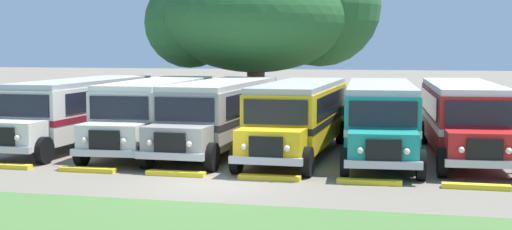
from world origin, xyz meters
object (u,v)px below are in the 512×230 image
at_px(parked_bus_slot_1, 157,110).
at_px(parked_bus_slot_5, 463,115).
at_px(broad_shade_tree, 266,15).
at_px(parked_bus_slot_2, 221,112).
at_px(parked_bus_slot_4, 380,116).
at_px(parked_bus_slot_3, 299,114).
at_px(parked_bus_slot_0, 80,109).

distance_m(parked_bus_slot_1, parked_bus_slot_5, 12.37).
xyz_separation_m(parked_bus_slot_5, broad_shade_tree, (-9.85, 9.21, 4.36)).
distance_m(parked_bus_slot_2, parked_bus_slot_4, 6.43).
relative_size(parked_bus_slot_3, broad_shade_tree, 0.89).
bearing_deg(parked_bus_slot_0, broad_shade_tree, 149.95).
bearing_deg(parked_bus_slot_1, parked_bus_slot_3, 83.67).
xyz_separation_m(parked_bus_slot_1, parked_bus_slot_5, (12.35, 0.62, 0.00)).
xyz_separation_m(parked_bus_slot_3, broad_shade_tree, (-3.60, 10.17, 4.36)).
bearing_deg(parked_bus_slot_4, parked_bus_slot_1, -96.18).
height_order(parked_bus_slot_0, parked_bus_slot_1, same).
bearing_deg(parked_bus_slot_2, parked_bus_slot_5, 95.41).
xyz_separation_m(parked_bus_slot_3, parked_bus_slot_5, (6.25, 0.96, 0.00)).
relative_size(parked_bus_slot_3, parked_bus_slot_4, 0.99).
xyz_separation_m(parked_bus_slot_2, parked_bus_slot_3, (3.28, -0.23, 0.00)).
bearing_deg(parked_bus_slot_5, parked_bus_slot_1, -91.18).
bearing_deg(parked_bus_slot_4, parked_bus_slot_3, -93.00).
distance_m(parked_bus_slot_3, parked_bus_slot_5, 6.32).
relative_size(parked_bus_slot_2, parked_bus_slot_3, 1.00).
bearing_deg(parked_bus_slot_0, parked_bus_slot_5, 93.66).
relative_size(parked_bus_slot_1, parked_bus_slot_2, 1.00).
relative_size(parked_bus_slot_5, broad_shade_tree, 0.89).
xyz_separation_m(parked_bus_slot_1, parked_bus_slot_2, (2.82, -0.11, 0.00)).
xyz_separation_m(parked_bus_slot_0, parked_bus_slot_3, (9.62, -0.36, 0.00)).
distance_m(parked_bus_slot_2, parked_bus_slot_5, 9.56).
bearing_deg(parked_bus_slot_1, parked_bus_slot_5, 89.72).
bearing_deg(parked_bus_slot_1, parked_bus_slot_2, 84.67).
bearing_deg(parked_bus_slot_2, parked_bus_slot_4, 89.78).
distance_m(parked_bus_slot_0, parked_bus_slot_4, 12.77).
height_order(parked_bus_slot_0, parked_bus_slot_4, same).
distance_m(parked_bus_slot_2, broad_shade_tree, 10.85).
bearing_deg(parked_bus_slot_3, parked_bus_slot_1, -92.45).
relative_size(parked_bus_slot_1, parked_bus_slot_3, 1.01).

